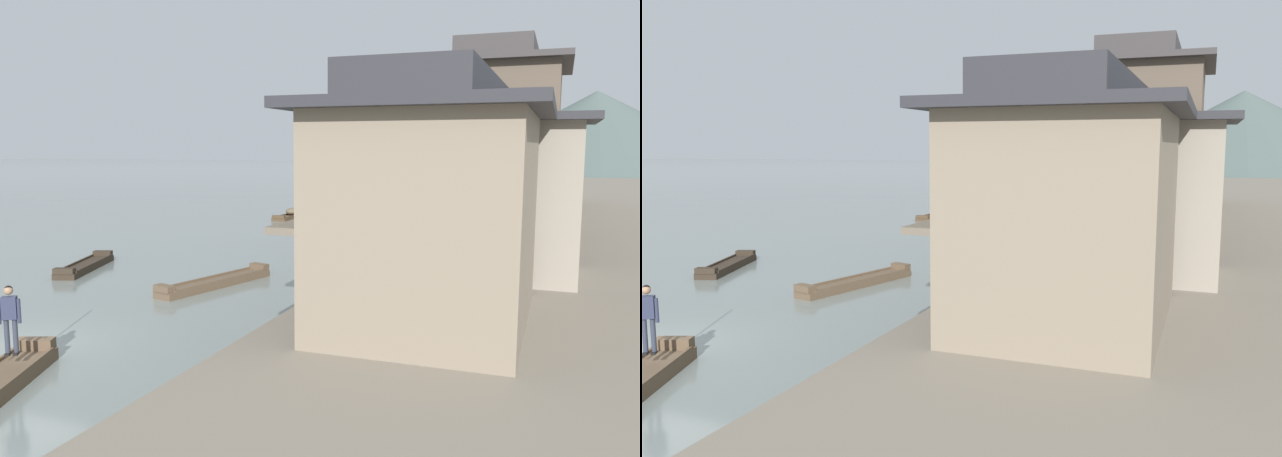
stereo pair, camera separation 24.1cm
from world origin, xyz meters
The scene contains 21 objects.
ground_plane centered at (0.00, 0.00, 0.00)m, with size 400.00×400.00×0.00m, color gray.
riverbank_right centered at (15.29, 30.00, 0.43)m, with size 18.00×110.00×0.86m, color slate.
boatman_person centered at (1.53, -1.67, 1.57)m, with size 0.47×0.44×3.04m.
boat_moored_nearest centered at (1.00, 8.40, 0.16)m, with size 2.17×5.38×0.50m.
boat_moored_second centered at (2.49, 45.60, 0.12)m, with size 4.83×1.36×0.37m.
boat_moored_third centered at (4.87, 17.08, 0.26)m, with size 1.91×5.29×0.77m.
boat_moored_far centered at (4.03, 30.40, 0.15)m, with size 1.82×5.21×0.45m.
boat_midriver_drifting centered at (4.29, 38.14, 0.25)m, with size 1.82×5.87×0.78m.
boat_midriver_upstream centered at (-5.95, 9.30, 0.16)m, with size 2.37×4.59×0.47m.
boat_upstream_distant centered at (-5.45, 30.77, 0.25)m, with size 1.23×5.03×0.74m.
boat_crossing_west centered at (4.83, 24.88, 0.12)m, with size 1.59×4.53×0.35m.
house_waterfront_nearest centered at (10.10, 3.68, 3.86)m, with size 5.77×8.06×6.14m.
house_waterfront_second centered at (10.74, 10.45, 3.87)m, with size 7.04×5.42×6.14m.
house_waterfront_tall centered at (10.33, 17.33, 5.16)m, with size 6.24×7.41×8.74m.
house_waterfront_narrow centered at (10.02, 24.61, 5.17)m, with size 5.61×6.51×8.74m.
house_waterfront_far centered at (10.34, 32.20, 3.85)m, with size 6.24×8.32×6.14m.
house_waterfront_end centered at (10.18, 39.78, 3.86)m, with size 5.92×7.52×6.14m.
mooring_post_dock_near centered at (6.64, 3.57, 1.25)m, with size 0.20×0.20×0.79m, color #473828.
mooring_post_dock_mid centered at (6.64, 14.53, 1.32)m, with size 0.20×0.20×0.92m, color #473828.
stone_bridge centered at (0.00, 69.24, 3.68)m, with size 25.13×2.40×5.62m.
hill_far_west centered at (18.49, 113.85, 7.58)m, with size 55.66×55.66×15.16m, color #4C5B56.
Camera 2 is at (13.30, -12.09, 5.28)m, focal length 35.55 mm.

